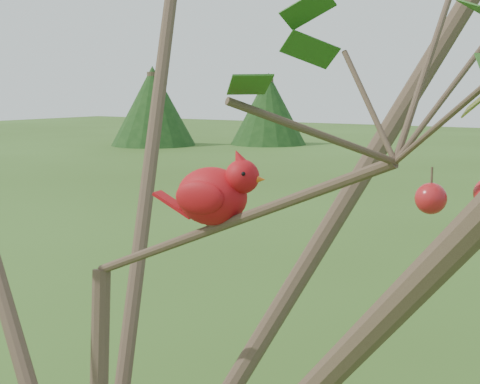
{
  "coord_description": "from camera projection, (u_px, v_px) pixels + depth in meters",
  "views": [
    {
      "loc": [
        0.86,
        -0.81,
        2.3
      ],
      "look_at": [
        0.28,
        0.09,
        2.13
      ],
      "focal_mm": 50.0,
      "sensor_mm": 36.0,
      "label": 1
    }
  ],
  "objects": [
    {
      "name": "cardinal",
      "position": [
        216.0,
        193.0,
        1.09
      ],
      "size": [
        0.2,
        0.11,
        0.14
      ],
      "rotation": [
        0.0,
        0.0,
        0.18
      ],
      "color": "#A40E17",
      "rests_on": "ground"
    },
    {
      "name": "crabapple_tree",
      "position": [
        78.0,
        194.0,
        1.12
      ],
      "size": [
        2.35,
        2.05,
        2.95
      ],
      "color": "#3A291F",
      "rests_on": "ground"
    }
  ]
}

